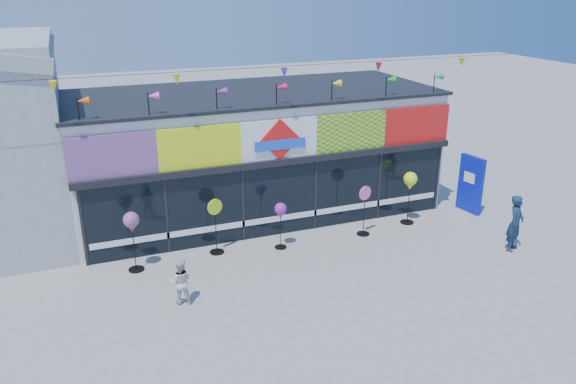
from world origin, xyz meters
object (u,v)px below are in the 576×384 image
spinner_1 (216,225)px  adult_man (515,223)px  spinner_2 (281,212)px  spinner_3 (364,209)px  spinner_4 (410,183)px  spinner_0 (132,224)px  child (181,282)px  blue_sign (471,184)px

spinner_1 → adult_man: (8.26, -3.00, -0.04)m
spinner_2 → spinner_3: bearing=-1.3°
spinner_4 → spinner_3: bearing=-171.3°
spinner_0 → spinner_4: size_ratio=0.98×
child → spinner_2: bearing=-134.1°
spinner_0 → blue_sign: bearing=0.9°
spinner_4 → adult_man: size_ratio=1.03×
spinner_4 → adult_man: (1.83, -2.83, -0.56)m
adult_man → spinner_1: bearing=131.2°
blue_sign → spinner_0: 11.31m
blue_sign → spinner_2: 7.08m
blue_sign → spinner_4: size_ratio=1.12×
spinner_4 → spinner_1: bearing=178.5°
child → spinner_0: bearing=-53.0°
spinner_0 → spinner_3: (6.99, -0.21, -0.53)m
blue_sign → spinner_4: blue_sign is taller
child → spinner_3: bearing=-147.2°
spinner_0 → spinner_2: (4.23, -0.15, -0.23)m
spinner_3 → child: 6.44m
spinner_3 → adult_man: adult_man is taller
spinner_4 → child: bearing=-164.5°
spinner_4 → child: spinner_4 is taller
spinner_1 → child: size_ratio=1.43×
spinner_3 → spinner_4: spinner_4 is taller
spinner_0 → spinner_4: (8.79, 0.07, 0.03)m
adult_man → child: bearing=147.5°
spinner_0 → child: bearing=-68.3°
blue_sign → spinner_1: 8.95m
blue_sign → child: (-10.46, -2.31, -0.41)m
spinner_4 → child: (-7.94, -2.20, -0.83)m
spinner_3 → spinner_4: 1.90m
spinner_0 → spinner_3: 7.02m
blue_sign → spinner_3: (-4.31, -0.38, -0.14)m
blue_sign → spinner_0: blue_sign is taller
spinner_0 → spinner_4: spinner_4 is taller
spinner_3 → spinner_0: bearing=178.3°
spinner_0 → child: spinner_0 is taller
adult_man → child: adult_man is taller
spinner_0 → adult_man: bearing=-14.6°
spinner_1 → spinner_3: size_ratio=1.04×
spinner_0 → adult_man: spinner_0 is taller
spinner_1 → adult_man: adult_man is taller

